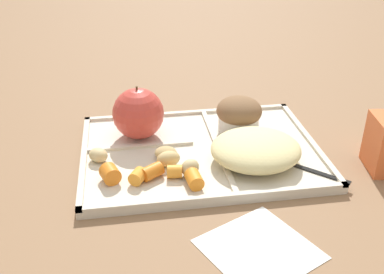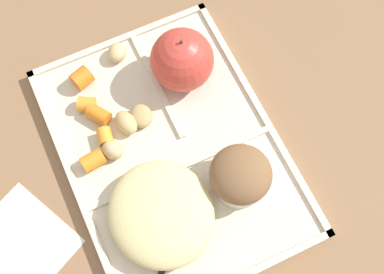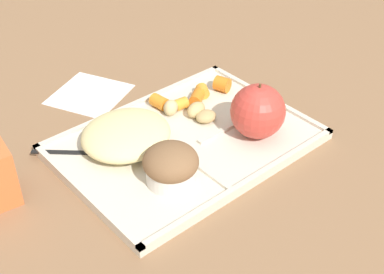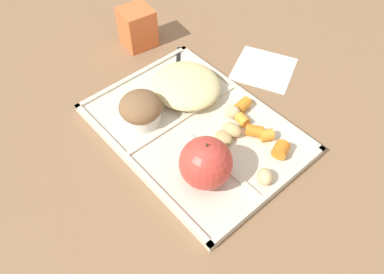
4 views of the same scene
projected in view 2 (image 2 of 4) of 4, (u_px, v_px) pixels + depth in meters
ground at (172, 153)px, 0.71m from camera, size 6.00×6.00×0.00m
lunch_tray at (172, 151)px, 0.70m from camera, size 0.39×0.28×0.02m
green_apple at (182, 60)px, 0.70m from camera, size 0.09×0.09×0.09m
bran_muffin at (240, 176)px, 0.65m from camera, size 0.08×0.08×0.06m
carrot_slice_edge at (105, 137)px, 0.69m from camera, size 0.02×0.02×0.02m
carrot_slice_back at (82, 78)px, 0.72m from camera, size 0.03×0.03×0.03m
carrot_slice_large at (93, 160)px, 0.68m from camera, size 0.03×0.03×0.02m
carrot_slice_center at (87, 104)px, 0.71m from camera, size 0.03×0.03×0.02m
carrot_slice_near_corner at (98, 115)px, 0.70m from camera, size 0.04×0.04×0.02m
potato_chunk_browned at (141, 116)px, 0.71m from camera, size 0.04×0.04×0.02m
potato_chunk_small at (117, 53)px, 0.74m from camera, size 0.04×0.04×0.02m
potato_chunk_wedge at (126, 123)px, 0.70m from camera, size 0.04×0.03×0.02m
potato_chunk_golden at (112, 150)px, 0.68m from camera, size 0.04×0.04×0.03m
egg_noodle_pile at (161, 214)px, 0.64m from camera, size 0.14×0.13×0.04m
meatball_center at (157, 233)px, 0.64m from camera, size 0.03×0.03×0.03m
meatball_back at (134, 211)px, 0.65m from camera, size 0.03×0.03×0.03m
meatball_side at (160, 210)px, 0.65m from camera, size 0.03×0.03×0.03m
plastic_fork at (163, 269)px, 0.64m from camera, size 0.12×0.11×0.00m
paper_napkin at (17, 248)px, 0.66m from camera, size 0.17×0.17×0.00m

